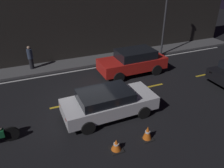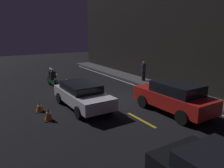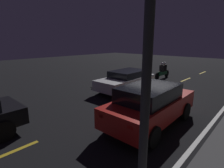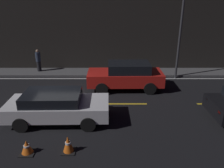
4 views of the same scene
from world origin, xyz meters
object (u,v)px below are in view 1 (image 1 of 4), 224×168
sedan_white (108,102)px  street_lamp (166,13)px  pedestrian (30,57)px  traffic_cone_near (116,145)px  traffic_cone_mid (147,133)px  taxi_red (133,61)px

sedan_white → street_lamp: bearing=38.7°
pedestrian → traffic_cone_near: bearing=-75.4°
traffic_cone_near → traffic_cone_mid: (1.38, 0.07, 0.06)m
pedestrian → street_lamp: bearing=-6.7°
street_lamp → traffic_cone_near: bearing=-133.1°
pedestrian → street_lamp: 9.64m
sedan_white → street_lamp: (6.50, 5.40, 2.53)m
traffic_cone_near → street_lamp: size_ratio=0.09×
pedestrian → street_lamp: street_lamp is taller
traffic_cone_near → pedestrian: bearing=104.6°
sedan_white → traffic_cone_mid: 2.26m
sedan_white → taxi_red: 4.74m
traffic_cone_mid → pedestrian: 9.32m
taxi_red → pedestrian: 6.59m
traffic_cone_mid → street_lamp: (5.67, 7.47, 2.94)m
sedan_white → street_lamp: 8.82m
traffic_cone_near → street_lamp: 10.75m
traffic_cone_near → pedestrian: 8.95m
traffic_cone_mid → pedestrian: (-3.63, 8.56, 0.62)m
sedan_white → traffic_cone_near: sedan_white is taller
traffic_cone_near → traffic_cone_mid: size_ratio=0.82×
sedan_white → taxi_red: (3.11, 3.58, 0.12)m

